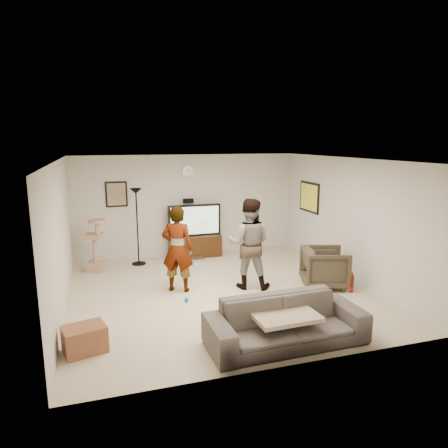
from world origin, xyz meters
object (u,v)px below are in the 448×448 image
object	(u,v)px
person_left	(177,249)
person_right	(249,244)
sofa	(286,322)
beer_bottle	(352,284)
floor_lamp	(137,227)
armchair	(325,267)
cat_tree	(95,245)
tv_stand	(195,246)
tv	(195,220)
side_table	(85,339)

from	to	relation	value
person_left	person_right	size ratio (longest dim) A/B	0.94
sofa	beer_bottle	bearing A→B (deg)	-1.27
beer_bottle	floor_lamp	bearing A→B (deg)	120.66
person_right	sofa	xyz separation A→B (m)	(-0.30, -2.30, -0.55)
armchair	cat_tree	bearing A→B (deg)	78.85
sofa	tv_stand	bearing A→B (deg)	91.26
tv	cat_tree	distance (m)	2.43
tv_stand	side_table	distance (m)	4.80
tv_stand	sofa	distance (m)	4.72
cat_tree	armchair	distance (m)	4.92
tv	armchair	world-z (taller)	tv
side_table	sofa	bearing A→B (deg)	-12.76
person_left	armchair	xyz separation A→B (m)	(2.81, -0.62, -0.44)
tv	cat_tree	size ratio (longest dim) A/B	1.12
person_right	person_left	bearing A→B (deg)	15.35
person_right	beer_bottle	world-z (taller)	person_right
floor_lamp	beer_bottle	bearing A→B (deg)	-59.34
person_right	beer_bottle	distance (m)	2.41
side_table	floor_lamp	bearing A→B (deg)	73.97
beer_bottle	side_table	size ratio (longest dim) A/B	0.45
tv	side_table	size ratio (longest dim) A/B	2.37
tv	person_left	distance (m)	2.36
floor_lamp	armchair	xyz separation A→B (m)	(3.36, -2.57, -0.50)
sofa	side_table	xyz separation A→B (m)	(-2.72, 0.62, -0.15)
sofa	armchair	distance (m)	2.58
tv	sofa	bearing A→B (deg)	-87.47
tv_stand	armchair	distance (m)	3.44
tv	sofa	distance (m)	4.75
floor_lamp	beer_bottle	size ratio (longest dim) A/B	7.08
person_right	sofa	world-z (taller)	person_right
side_table	armchair	bearing A→B (deg)	15.94
cat_tree	person_left	size ratio (longest dim) A/B	0.70
sofa	armchair	size ratio (longest dim) A/B	2.66
person_left	sofa	distance (m)	2.77
beer_bottle	armchair	bearing A→B (deg)	69.35
sofa	person_left	bearing A→B (deg)	111.54
side_table	cat_tree	bearing A→B (deg)	87.65
sofa	side_table	bearing A→B (deg)	165.97
sofa	beer_bottle	distance (m)	1.13
floor_lamp	cat_tree	bearing A→B (deg)	-167.26
floor_lamp	person_left	size ratio (longest dim) A/B	1.07
cat_tree	person_right	distance (m)	3.48
cat_tree	sofa	distance (m)	4.97
tv	side_table	bearing A→B (deg)	-121.49
tv_stand	side_table	xyz separation A→B (m)	(-2.51, -4.10, -0.08)
person_right	floor_lamp	bearing A→B (deg)	-24.35
person_left	sofa	xyz separation A→B (m)	(1.06, -2.51, -0.50)
person_right	sofa	bearing A→B (deg)	106.80
tv_stand	person_right	xyz separation A→B (m)	(0.51, -2.41, 0.62)
tv_stand	tv	world-z (taller)	tv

